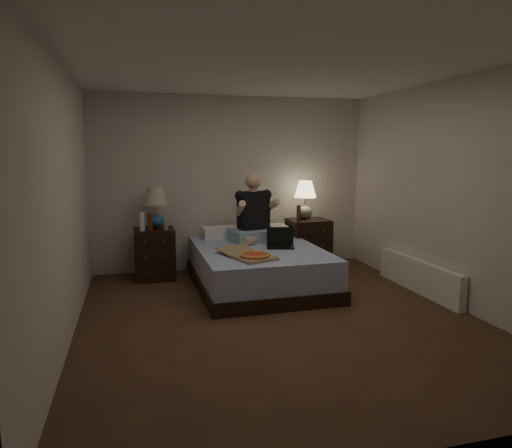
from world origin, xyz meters
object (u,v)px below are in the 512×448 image
object	(u,v)px
nightstand_left	(155,254)
beer_bottle_right	(299,213)
bed	(258,267)
radiator	(418,276)
nightstand_right	(308,244)
soda_can	(165,226)
pizza_box	(255,256)
beer_bottle_left	(150,222)
lamp_left	(156,207)
water_bottle	(142,221)
laptop	(280,238)
lamp_right	(305,200)
person	(255,207)

from	to	relation	value
nightstand_left	beer_bottle_right	size ratio (longest dim) A/B	2.98
bed	radiator	xyz separation A→B (m)	(1.83, -0.75, -0.05)
nightstand_right	soda_can	world-z (taller)	soda_can
beer_bottle_right	pizza_box	size ratio (longest dim) A/B	0.30
beer_bottle_left	radiator	xyz separation A→B (m)	(3.14, -1.30, -0.60)
lamp_left	nightstand_right	bearing A→B (deg)	-1.91
bed	soda_can	xyz separation A→B (m)	(-1.11, 0.57, 0.48)
beer_bottle_left	lamp_left	bearing A→B (deg)	68.63
radiator	water_bottle	bearing A→B (deg)	157.87
soda_can	pizza_box	distance (m)	1.50
nightstand_left	beer_bottle_right	distance (m)	2.08
nightstand_right	beer_bottle_right	world-z (taller)	beer_bottle_right
beer_bottle_right	laptop	world-z (taller)	beer_bottle_right
lamp_right	laptop	distance (m)	1.15
nightstand_left	nightstand_right	world-z (taller)	nightstand_right
nightstand_left	lamp_right	xyz separation A→B (m)	(2.18, 0.07, 0.66)
pizza_box	radiator	world-z (taller)	pizza_box
bed	nightstand_left	world-z (taller)	nightstand_left
lamp_left	laptop	xyz separation A→B (m)	(1.49, -0.85, -0.34)
person	beer_bottle_right	bearing A→B (deg)	1.95
lamp_left	radiator	size ratio (longest dim) A/B	0.35
beer_bottle_right	radiator	bearing A→B (deg)	-51.31
soda_can	radiator	xyz separation A→B (m)	(2.94, -1.32, -0.54)
water_bottle	pizza_box	distance (m)	1.71
pizza_box	lamp_left	bearing A→B (deg)	106.97
nightstand_left	lamp_left	size ratio (longest dim) A/B	1.22
lamp_right	radiator	world-z (taller)	lamp_right
lamp_right	person	xyz separation A→B (m)	(-0.85, -0.34, -0.04)
laptop	lamp_left	bearing A→B (deg)	166.18
water_bottle	person	world-z (taller)	person
nightstand_right	pizza_box	bearing A→B (deg)	-133.30
person	radiator	size ratio (longest dim) A/B	0.58
lamp_right	soda_can	bearing A→B (deg)	-174.25
lamp_left	radiator	distance (m)	3.49
nightstand_right	radiator	size ratio (longest dim) A/B	0.45
nightstand_right	person	world-z (taller)	person
lamp_left	radiator	bearing A→B (deg)	-26.49
bed	water_bottle	distance (m)	1.62
water_bottle	laptop	bearing A→B (deg)	-21.17
bed	lamp_left	world-z (taller)	lamp_left
nightstand_right	lamp_left	world-z (taller)	lamp_left
soda_can	radiator	size ratio (longest dim) A/B	0.06
lamp_left	pizza_box	xyz separation A→B (m)	(1.01, -1.39, -0.42)
nightstand_left	laptop	world-z (taller)	laptop
person	pizza_box	distance (m)	1.17
beer_bottle_right	person	world-z (taller)	person
lamp_right	water_bottle	bearing A→B (deg)	-174.95
laptop	pizza_box	size ratio (longest dim) A/B	0.45
nightstand_right	person	distance (m)	1.10
water_bottle	laptop	distance (m)	1.81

